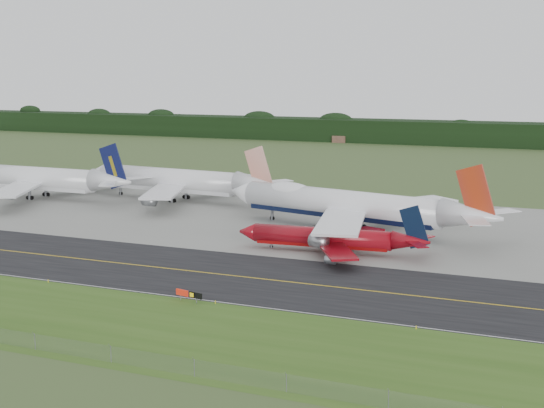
{
  "coord_description": "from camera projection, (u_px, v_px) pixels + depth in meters",
  "views": [
    {
      "loc": [
        59.91,
        -124.91,
        36.28
      ],
      "look_at": [
        -0.65,
        22.0,
        8.95
      ],
      "focal_mm": 50.0,
      "sensor_mm": 36.0,
      "label": 1
    }
  ],
  "objects": [
    {
      "name": "jet_navy_gold",
      "position": [
        37.0,
        179.0,
        223.65
      ],
      "size": [
        66.91,
        58.45,
        17.31
      ],
      "color": "white",
      "rests_on": "ground"
    },
    {
      "name": "jet_star_tail",
      "position": [
        178.0,
        181.0,
        218.88
      ],
      "size": [
        65.02,
        54.19,
        17.14
      ],
      "color": "white",
      "rests_on": "ground"
    },
    {
      "name": "edge_marker_right",
      "position": [
        416.0,
        328.0,
        108.96
      ],
      "size": [
        0.16,
        0.16,
        0.5
      ],
      "primitive_type": "cylinder",
      "color": "yellow",
      "rests_on": "ground"
    },
    {
      "name": "edge_marker_left",
      "position": [
        48.0,
        281.0,
        133.46
      ],
      "size": [
        0.16,
        0.16,
        0.5
      ],
      "primitive_type": "cylinder",
      "color": "yellow",
      "rests_on": "ground"
    },
    {
      "name": "apron",
      "position": [
        319.0,
        221.0,
        188.93
      ],
      "size": [
        400.0,
        78.0,
        0.01
      ],
      "primitive_type": "cube",
      "color": "gray",
      "rests_on": "ground"
    },
    {
      "name": "grass_verge",
      "position": [
        128.0,
        326.0,
        110.57
      ],
      "size": [
        400.0,
        30.0,
        0.01
      ],
      "primitive_type": "cube",
      "color": "#305118",
      "rests_on": "ground"
    },
    {
      "name": "edge_marker_center",
      "position": [
        215.0,
        302.0,
        121.1
      ],
      "size": [
        0.16,
        0.16,
        0.5
      ],
      "primitive_type": "cylinder",
      "color": "yellow",
      "rests_on": "ground"
    },
    {
      "name": "taxiway_edge_line",
      "position": [
        180.0,
        297.0,
        124.69
      ],
      "size": [
        400.0,
        0.25,
        0.0
      ],
      "primitive_type": "cube",
      "color": "silver",
      "rests_on": "taxiway"
    },
    {
      "name": "jet_red_737",
      "position": [
        333.0,
        238.0,
        155.24
      ],
      "size": [
        40.26,
        32.74,
        10.87
      ],
      "color": "maroon",
      "rests_on": "ground"
    },
    {
      "name": "perimeter_fence",
      "position": [
        72.0,
        348.0,
        98.54
      ],
      "size": [
        320.0,
        0.1,
        320.0
      ],
      "color": "slate",
      "rests_on": "ground"
    },
    {
      "name": "taxiway",
      "position": [
        221.0,
        274.0,
        138.82
      ],
      "size": [
        400.0,
        32.0,
        0.02
      ],
      "primitive_type": "cube",
      "color": "black",
      "rests_on": "ground"
    },
    {
      "name": "taxiway_sign",
      "position": [
        189.0,
        294.0,
        122.02
      ],
      "size": [
        5.25,
        1.25,
        1.77
      ],
      "color": "slate",
      "rests_on": "ground"
    },
    {
      "name": "taxiway_centreline",
      "position": [
        221.0,
        274.0,
        138.81
      ],
      "size": [
        400.0,
        0.4,
        0.0
      ],
      "primitive_type": "cube",
      "color": "gold",
      "rests_on": "taxiway"
    },
    {
      "name": "jet_ba_747",
      "position": [
        349.0,
        205.0,
        176.52
      ],
      "size": [
        70.61,
        57.51,
        17.9
      ],
      "color": "white",
      "rests_on": "ground"
    },
    {
      "name": "ground",
      "position": [
        231.0,
        269.0,
        142.46
      ],
      "size": [
        600.0,
        600.0,
        0.0
      ],
      "primitive_type": "plane",
      "color": "#394E24",
      "rests_on": "ground"
    },
    {
      "name": "horizon_treeline",
      "position": [
        459.0,
        134.0,
        390.98
      ],
      "size": [
        700.0,
        25.0,
        12.0
      ],
      "color": "black",
      "rests_on": "ground"
    }
  ]
}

